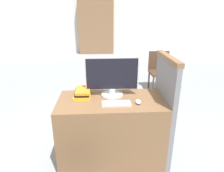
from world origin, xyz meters
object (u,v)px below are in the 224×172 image
at_px(book_stack, 83,93).
at_px(keyboard, 116,104).
at_px(monitor, 112,77).
at_px(mouse, 138,102).
at_px(far_chair, 160,69).

bearing_deg(book_stack, keyboard, -32.12).
relative_size(monitor, mouse, 6.11).
relative_size(keyboard, far_chair, 0.36).
xyz_separation_m(monitor, keyboard, (0.03, -0.24, -0.21)).
height_order(monitor, mouse, monitor).
xyz_separation_m(monitor, far_chair, (1.15, 2.00, -0.49)).
bearing_deg(far_chair, book_stack, -132.36).
height_order(monitor, far_chair, monitor).
relative_size(monitor, far_chair, 0.70).
xyz_separation_m(mouse, far_chair, (0.89, 2.23, -0.29)).
height_order(book_stack, far_chair, far_chair).
distance_m(keyboard, mouse, 0.23).
height_order(mouse, far_chair, far_chair).
distance_m(monitor, book_stack, 0.38).
xyz_separation_m(keyboard, book_stack, (-0.36, 0.23, 0.03)).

